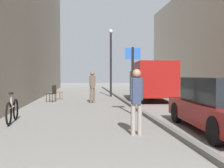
{
  "coord_description": "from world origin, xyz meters",
  "views": [
    {
      "loc": [
        -0.69,
        -1.32,
        1.51
      ],
      "look_at": [
        0.74,
        12.29,
        1.06
      ],
      "focal_mm": 42.59,
      "sensor_mm": 36.0,
      "label": 1
    }
  ],
  "objects": [
    {
      "name": "cafe_chair_near_window",
      "position": [
        -2.48,
        13.92,
        0.55
      ],
      "size": [
        0.57,
        0.57,
        0.94
      ],
      "rotation": [
        0.0,
        0.0,
        1.18
      ],
      "color": "black",
      "rests_on": "ground_plane"
    },
    {
      "name": "pedestrian_mid_block",
      "position": [
        0.62,
        5.25,
        0.96
      ],
      "size": [
        0.33,
        0.22,
        1.67
      ],
      "rotation": [
        0.0,
        0.0,
        -0.1
      ],
      "color": "gray",
      "rests_on": "ground_plane"
    },
    {
      "name": "lamp_post",
      "position": [
        1.2,
        17.44,
        2.72
      ],
      "size": [
        0.28,
        0.28,
        4.76
      ],
      "color": "black",
      "rests_on": "ground_plane"
    },
    {
      "name": "parked_car",
      "position": [
        3.01,
        5.46,
        0.71
      ],
      "size": [
        2.02,
        4.29,
        1.45
      ],
      "rotation": [
        0.0,
        0.0,
        -0.05
      ],
      "color": "maroon",
      "rests_on": "ground_plane"
    },
    {
      "name": "delivery_van",
      "position": [
        3.32,
        14.27,
        1.23
      ],
      "size": [
        2.44,
        5.35,
        2.27
      ],
      "rotation": [
        0.0,
        0.0,
        -0.07
      ],
      "color": "maroon",
      "rests_on": "ground_plane"
    },
    {
      "name": "ground_plane",
      "position": [
        0.0,
        12.0,
        0.0
      ],
      "size": [
        80.0,
        80.0,
        0.0
      ],
      "primitive_type": "plane",
      "color": "gray"
    },
    {
      "name": "cafe_chair_by_doorway",
      "position": [
        -2.38,
        15.36,
        0.55
      ],
      "size": [
        0.59,
        0.59,
        0.94
      ],
      "rotation": [
        0.0,
        0.0,
        5.18
      ],
      "color": "brown",
      "rests_on": "ground_plane"
    },
    {
      "name": "pedestrian_main_foreground",
      "position": [
        -0.25,
        13.11,
        1.0
      ],
      "size": [
        0.33,
        0.26,
        1.72
      ],
      "rotation": [
        0.0,
        0.0,
        3.5
      ],
      "color": "brown",
      "rests_on": "ground_plane"
    },
    {
      "name": "bicycle_leaning",
      "position": [
        -2.96,
        7.36,
        0.38
      ],
      "size": [
        0.16,
        1.77,
        0.98
      ],
      "rotation": [
        0.0,
        0.0,
        0.06
      ],
      "color": "black",
      "rests_on": "ground_plane"
    },
    {
      "name": "kerb_strip",
      "position": [
        1.58,
        12.0,
        0.06
      ],
      "size": [
        0.16,
        40.0,
        0.12
      ],
      "primitive_type": "cube",
      "color": "#615F5B",
      "rests_on": "ground_plane"
    },
    {
      "name": "street_sign_post",
      "position": [
        1.18,
        8.84,
        1.55
      ],
      "size": [
        0.6,
        0.11,
        2.6
      ],
      "rotation": [
        0.0,
        0.0,
        3.01
      ],
      "color": "black",
      "rests_on": "ground_plane"
    }
  ]
}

